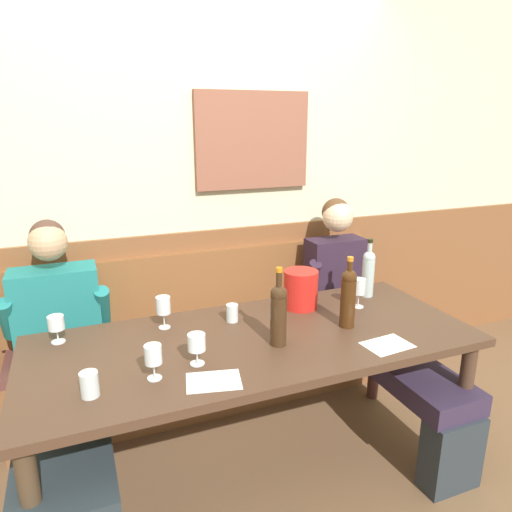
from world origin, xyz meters
The scene contains 20 objects.
ground_plane centered at (0.00, 0.00, -0.01)m, with size 6.80×6.80×0.02m, color brown.
room_wall_back centered at (0.00, 1.09, 1.40)m, with size 6.80×0.12×2.80m.
wood_wainscot_panel centered at (0.00, 1.04, 0.53)m, with size 6.80×0.03×1.06m, color brown.
wall_bench centered at (0.00, 0.83, 0.28)m, with size 2.36×0.42×0.94m.
dining_table centered at (0.00, 0.10, 0.68)m, with size 2.06×0.85×0.76m.
person_center_left_seat centered at (-0.86, 0.42, 0.59)m, with size 0.54×1.31×1.24m.
person_right_seat centered at (0.85, 0.42, 0.60)m, with size 0.48×1.31×1.25m.
ice_bucket centered at (0.36, 0.35, 0.86)m, with size 0.18×0.18×0.20m, color red.
wine_bottle_amber_mid centered at (0.07, 0.00, 0.91)m, with size 0.07×0.07×0.36m.
wine_bottle_clear_water centered at (0.79, 0.36, 0.90)m, with size 0.07×0.07×0.33m.
wine_bottle_green_tall centered at (0.46, 0.05, 0.92)m, with size 0.07×0.07×0.35m.
wine_glass_by_bottle centered at (0.65, 0.24, 0.87)m, with size 0.07×0.07×0.16m.
wine_glass_center_front centered at (-0.37, 0.36, 0.87)m, with size 0.07×0.07×0.16m.
wine_glass_center_rear centered at (-0.50, -0.09, 0.86)m, with size 0.07×0.07×0.14m.
wine_glass_mid_right centered at (-0.85, 0.39, 0.85)m, with size 0.07×0.07×0.13m.
wine_glass_mid_left centered at (-0.31, -0.04, 0.85)m, with size 0.07×0.07×0.13m.
water_tumbler_left centered at (-0.73, -0.12, 0.81)m, with size 0.07×0.07×0.10m, color silver.
water_tumbler_right centered at (-0.04, 0.31, 0.80)m, with size 0.06×0.06×0.09m, color silver.
tasting_sheet_left_guest centered at (-0.29, -0.19, 0.76)m, with size 0.21×0.15×0.00m, color white.
tasting_sheet_right_guest centered at (0.52, -0.19, 0.76)m, with size 0.21×0.15×0.00m, color white.
Camera 1 is at (-0.72, -1.72, 1.73)m, focal length 32.61 mm.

